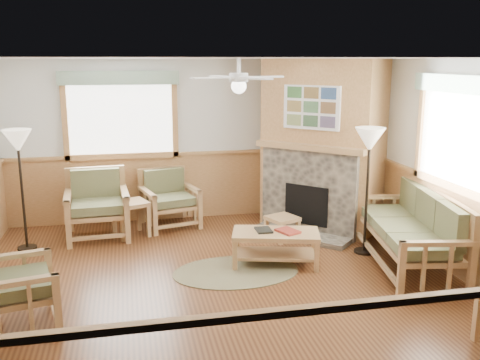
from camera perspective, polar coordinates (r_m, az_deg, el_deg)
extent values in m
cube|color=#552F17|center=(6.61, -2.17, -11.31)|extent=(6.00, 6.00, 0.01)
cube|color=white|center=(6.03, -2.38, 12.85)|extent=(6.00, 6.00, 0.01)
cube|color=silver|center=(9.10, -5.51, 4.24)|extent=(6.00, 0.02, 2.70)
cube|color=silver|center=(3.39, 6.59, -10.57)|extent=(6.00, 0.02, 2.70)
cube|color=silver|center=(7.30, 21.61, 1.29)|extent=(0.02, 6.00, 2.70)
cylinder|color=brown|center=(7.01, -0.43, -9.75)|extent=(2.05, 2.05, 0.01)
cube|color=maroon|center=(7.11, 5.12, -5.34)|extent=(0.32, 0.36, 0.03)
cube|color=black|center=(7.14, 2.53, -5.26)|extent=(0.20, 0.27, 0.03)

